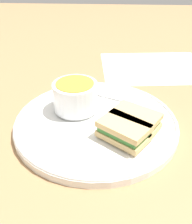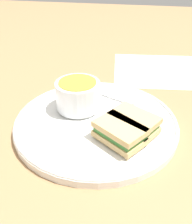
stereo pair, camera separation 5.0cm
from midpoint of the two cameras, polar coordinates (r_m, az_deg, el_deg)
ground_plane at (r=0.52m, az=2.76°, el=-3.19°), size 2.40×2.40×0.00m
plate at (r=0.52m, az=2.79°, el=-2.34°), size 0.32×0.32×0.02m
soup_bowl at (r=0.53m, az=-1.25°, el=3.71°), size 0.09×0.09×0.06m
spoon at (r=0.60m, az=3.10°, el=4.48°), size 0.07×0.12×0.01m
sandwich_half_near at (r=0.46m, az=8.37°, el=-4.54°), size 0.10×0.10×0.03m
sandwich_half_far at (r=0.48m, az=11.18°, el=-2.37°), size 0.09×0.10×0.03m
menu_sheet at (r=0.79m, az=16.96°, el=8.63°), size 0.26×0.32×0.00m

